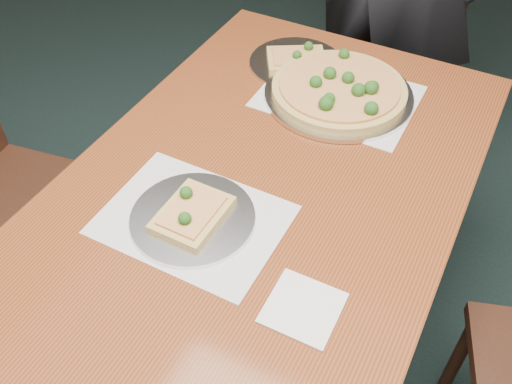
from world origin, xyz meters
The scene contains 8 objects.
dining_table centered at (-0.18, 0.55, 0.66)m, with size 0.90×1.50×0.75m.
chair_far centered at (-0.20, 1.73, 0.52)m, with size 0.52×0.52×0.91m.
placemat_main centered at (-0.15, 0.99, 0.75)m, with size 0.42×0.32×0.00m, color white.
placemat_near centered at (-0.27, 0.41, 0.75)m, with size 0.40×0.30×0.00m, color white.
pizza_pan centered at (-0.15, 0.99, 0.77)m, with size 0.41×0.41×0.07m.
slice_plate_near centered at (-0.27, 0.41, 0.76)m, with size 0.28×0.28×0.06m.
slice_plate_far centered at (-0.33, 1.08, 0.76)m, with size 0.28×0.28×0.05m.
napkin centered at (0.05, 0.31, 0.75)m, with size 0.14×0.14×0.01m, color white.
Camera 1 is at (0.25, -0.27, 1.71)m, focal length 40.00 mm.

